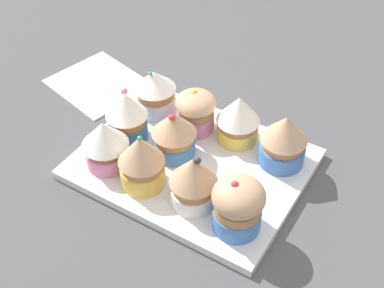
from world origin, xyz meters
TOP-DOWN VIEW (x-y plane):
  - ground_plane at (0.00, 0.00)cm, footprint 180.00×180.00cm
  - baking_tray at (0.00, 0.00)cm, footprint 29.26×22.88cm
  - cupcake_0 at (-9.22, -6.32)cm, footprint 6.16×6.16cm
  - cupcake_1 at (-3.22, -6.69)cm, footprint 5.88×5.88cm
  - cupcake_2 at (3.94, -6.12)cm, footprint 5.92×5.92cm
  - cupcake_3 at (10.21, -6.68)cm, footprint 6.17×6.17cm
  - cupcake_4 at (-9.95, -0.66)cm, footprint 5.81×5.81cm
  - cupcake_5 at (-2.75, -0.40)cm, footprint 6.01×6.01cm
  - cupcake_6 at (-10.13, 6.32)cm, footprint 6.12×6.12cm
  - cupcake_7 at (-3.06, 5.95)cm, footprint 5.74×5.74cm
  - cupcake_8 at (3.03, 7.05)cm, footprint 6.02×6.02cm
  - cupcake_9 at (10.12, 6.14)cm, footprint 6.19×6.19cm
  - napkin at (-22.74, 8.06)cm, footprint 16.58×15.36cm

SIDE VIEW (x-z plane):
  - ground_plane at x=0.00cm, z-range -3.00..0.00cm
  - napkin at x=-22.74cm, z-range 0.00..0.60cm
  - baking_tray at x=0.00cm, z-range 0.00..1.20cm
  - cupcake_7 at x=-3.06cm, z-range 1.19..7.58cm
  - cupcake_6 at x=-10.13cm, z-range 1.17..8.26cm
  - cupcake_5 at x=-2.75cm, z-range 1.20..8.47cm
  - cupcake_8 at x=3.03cm, z-range 1.31..8.49cm
  - cupcake_0 at x=-9.22cm, z-range 1.41..8.45cm
  - cupcake_3 at x=10.21cm, z-range 1.18..8.82cm
  - cupcake_9 at x=10.12cm, z-range 1.24..8.79cm
  - cupcake_2 at x=3.94cm, z-range 1.19..8.94cm
  - cupcake_1 at x=-3.22cm, z-range 1.18..9.10cm
  - cupcake_4 at x=-9.95cm, z-range 1.21..9.12cm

